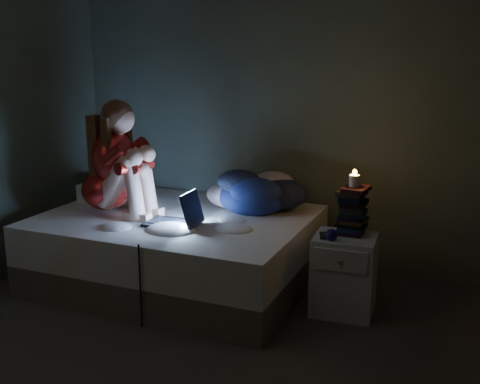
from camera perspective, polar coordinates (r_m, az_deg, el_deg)
The scene contains 12 objects.
floor at distance 3.57m, azimuth -7.34°, elevation -16.29°, with size 3.60×3.80×0.02m, color #484441.
wall_back at distance 4.85m, azimuth 3.70°, elevation 8.16°, with size 3.60×0.02×2.60m, color #535A49.
bed at distance 4.56m, azimuth -6.13°, elevation -5.54°, with size 1.97×1.48×0.54m, color silver, non-canonical shape.
pillow at distance 4.97m, azimuth -12.07°, elevation -0.01°, with size 0.50×0.36×0.14m, color white.
woman at distance 4.54m, azimuth -13.02°, elevation 3.35°, with size 0.54×0.35×0.87m, color #6F0401, non-canonical shape.
laptop at distance 4.20m, azimuth -6.65°, elevation -1.46°, with size 0.38×0.27×0.27m, color black, non-canonical shape.
clothes_pile at distance 4.51m, azimuth 1.21°, elevation 0.19°, with size 0.57×0.46×0.34m, color navy, non-canonical shape.
nightstand at distance 4.10m, azimuth 10.04°, elevation -7.88°, with size 0.41×0.36×0.55m, color silver.
book_stack at distance 4.04m, azimuth 10.89°, elevation -1.72°, with size 0.19×0.25×0.33m, color black, non-canonical shape.
candle at distance 3.99m, azimuth 11.02°, elevation 1.09°, with size 0.07×0.07×0.08m, color beige.
phone at distance 3.99m, azimuth 8.22°, elevation -4.16°, with size 0.07×0.14×0.01m, color black.
blue_orb at distance 3.90m, azimuth 8.75°, elevation -4.10°, with size 0.08×0.08×0.08m, color #120B4C.
Camera 1 is at (1.60, -2.65, 1.77)m, focal length 44.02 mm.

